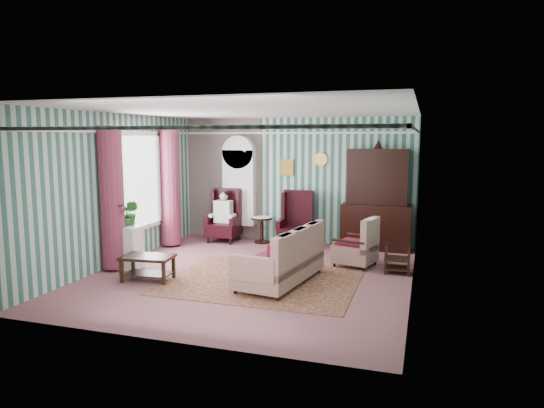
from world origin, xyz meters
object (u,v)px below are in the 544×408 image
(dresser_hutch, at_px, (377,196))
(sofa, at_px, (280,254))
(floral_armchair, at_px, (355,240))
(wingback_right, at_px, (295,219))
(bookcase, at_px, (239,193))
(round_side_table, at_px, (262,230))
(wingback_left, at_px, (224,215))
(nest_table, at_px, (397,259))
(seated_woman, at_px, (224,217))
(coffee_table, at_px, (148,268))
(plant_stand, at_px, (126,247))

(dresser_hutch, height_order, sofa, dresser_hutch)
(floral_armchair, bearing_deg, wingback_right, 65.02)
(bookcase, distance_m, dresser_hutch, 3.25)
(dresser_hutch, distance_m, sofa, 3.35)
(round_side_table, bearing_deg, dresser_hutch, 2.64)
(wingback_left, relative_size, wingback_right, 1.00)
(nest_table, bearing_deg, sofa, -147.15)
(sofa, xyz_separation_m, floral_armchair, (1.06, 1.48, 0.02))
(dresser_hutch, height_order, nest_table, dresser_hutch)
(bookcase, distance_m, seated_woman, 0.70)
(wingback_right, bearing_deg, dresser_hutch, 8.77)
(round_side_table, bearing_deg, coffee_table, -104.28)
(nest_table, bearing_deg, dresser_hutch, 107.39)
(floral_armchair, bearing_deg, round_side_table, 73.96)
(wingback_left, height_order, wingback_right, same)
(sofa, bearing_deg, nest_table, -48.24)
(dresser_hutch, height_order, wingback_right, dresser_hutch)
(wingback_right, bearing_deg, nest_table, -33.75)
(sofa, bearing_deg, floral_armchair, -26.67)
(dresser_hutch, height_order, floral_armchair, dresser_hutch)
(wingback_left, xyz_separation_m, floral_armchair, (3.27, -1.27, -0.12))
(nest_table, distance_m, coffee_table, 4.42)
(wingback_left, xyz_separation_m, plant_stand, (-0.80, -2.75, -0.22))
(floral_armchair, distance_m, coffee_table, 3.86)
(wingback_right, relative_size, floral_armchair, 1.24)
(wingback_right, relative_size, nest_table, 2.31)
(nest_table, bearing_deg, wingback_left, 159.15)
(seated_woman, bearing_deg, wingback_left, 0.00)
(wingback_right, distance_m, coffee_table, 3.77)
(plant_stand, xyz_separation_m, floral_armchair, (4.07, 1.48, 0.10))
(floral_armchair, bearing_deg, dresser_hutch, 6.42)
(floral_armchair, relative_size, coffee_table, 1.17)
(bookcase, xyz_separation_m, floral_armchair, (3.02, -1.66, -0.62))
(bookcase, xyz_separation_m, wingback_right, (1.50, -0.39, -0.50))
(coffee_table, bearing_deg, wingback_right, 62.42)
(dresser_hutch, height_order, round_side_table, dresser_hutch)
(wingback_left, bearing_deg, sofa, -51.16)
(nest_table, xyz_separation_m, sofa, (-1.86, -1.20, 0.22))
(seated_woman, height_order, sofa, seated_woman)
(sofa, height_order, floral_armchair, floral_armchair)
(wingback_left, bearing_deg, wingback_right, 0.00)
(wingback_right, bearing_deg, plant_stand, -132.84)
(floral_armchair, bearing_deg, seated_woman, 83.66)
(dresser_hutch, bearing_deg, seated_woman, -175.59)
(sofa, distance_m, floral_armchair, 1.82)
(wingback_right, height_order, sofa, wingback_right)
(wingback_left, xyz_separation_m, nest_table, (4.07, -1.55, -0.35))
(coffee_table, bearing_deg, wingback_left, 90.29)
(bookcase, height_order, plant_stand, bookcase)
(plant_stand, bearing_deg, bookcase, 71.51)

